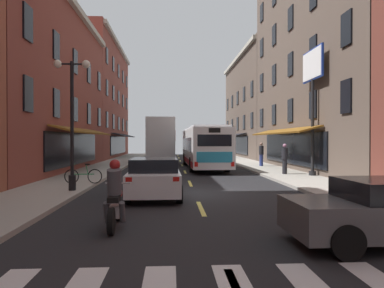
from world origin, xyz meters
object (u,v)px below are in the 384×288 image
Objects in this scene: box_truck at (161,141)px; street_lamp_twin at (72,118)px; motorcycle_rider at (115,199)px; bicycle_near at (83,176)px; billboard_sign at (313,79)px; sedan_near at (154,177)px; transit_bus at (204,147)px; pedestrian_mid at (261,154)px; pedestrian_far at (285,158)px; sedan_far at (163,153)px.

box_truck is 18.67m from street_lamp_twin.
motorcycle_rider is 1.21× the size of bicycle_near.
billboard_sign is at bearing -55.54° from box_truck.
sedan_near is at bearing -15.94° from street_lamp_twin.
transit_bus is 14.44m from street_lamp_twin.
sedan_near is (-8.60, -6.38, -4.82)m from billboard_sign.
box_truck is 3.83× the size of motorcycle_rider.
pedestrian_mid is (7.89, -5.36, -1.01)m from box_truck.
pedestrian_far reaches higher than sedan_near.
sedan_far is 2.63× the size of pedestrian_far.
billboard_sign is 10.07m from transit_bus.
pedestrian_mid reaches higher than sedan_far.
pedestrian_mid is (7.97, -14.20, 0.39)m from sedan_far.
pedestrian_far is at bearing 135.09° from pedestrian_mid.
sedan_near is at bearing -89.13° from box_truck.
sedan_far is 32.95m from motorcycle_rider.
sedan_far is at bearing -13.18° from pedestrian_mid.
pedestrian_far is (-0.28, -6.65, -0.02)m from pedestrian_mid.
motorcycle_rider is at bearing -90.61° from sedan_far.
sedan_far is (-3.46, 14.36, -0.93)m from transit_bus.
transit_bus is 19.00m from motorcycle_rider.
bicycle_near is 11.49m from pedestrian_far.
pedestrian_far is (7.69, -20.85, 0.37)m from sedan_far.
street_lamp_twin is at bearing -146.05° from pedestrian_far.
pedestrian_mid is at bearing -60.69° from sedan_far.
motorcycle_rider is 14.54m from pedestrian_far.
bicycle_near is 0.94× the size of pedestrian_mid.
billboard_sign reaches higher than motorcycle_rider.
bicycle_near is at bearing -156.03° from pedestrian_far.
sedan_far is 2.58× the size of pedestrian_mid.
transit_bus is 2.69× the size of sedan_near.
billboard_sign reaches higher than sedan_near.
transit_bus is 14.80m from sedan_far.
transit_bus is 2.57× the size of sedan_far.
transit_bus is 6.63× the size of pedestrian_mid.
pedestrian_mid is (7.59, 13.99, 0.34)m from sedan_near.
sedan_near is (0.29, -19.35, -1.35)m from box_truck.
bicycle_near is at bearing 136.71° from sedan_near.
box_truck is at bearing 90.87° from sedan_near.
bicycle_near is (-6.48, -10.63, -1.12)m from transit_bus.
street_lamp_twin reaches higher than pedestrian_mid.
street_lamp_twin is (-3.28, 0.94, 2.25)m from sedan_near.
motorcycle_rider is at bearing -71.50° from bicycle_near.
street_lamp_twin is at bearing -99.22° from box_truck.
street_lamp_twin is (-10.88, -13.05, 1.91)m from pedestrian_mid.
sedan_near is 2.52× the size of pedestrian_far.
box_truck is at bearing 88.97° from motorcycle_rider.
pedestrian_far is 0.35× the size of street_lamp_twin.
box_truck reaches higher than bicycle_near.
sedan_far is at bearing 83.91° from street_lamp_twin.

